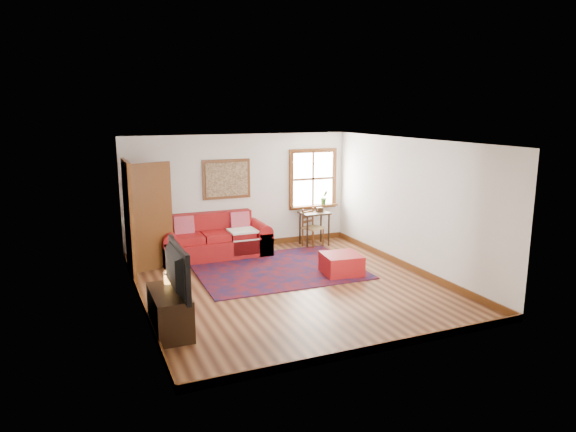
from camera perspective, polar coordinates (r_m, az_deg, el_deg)
name	(u,v)px	position (r m, az deg, el deg)	size (l,w,h in m)	color
ground	(289,286)	(9.03, 0.14, -7.75)	(5.50, 5.50, 0.00)	#422011
room_envelope	(289,192)	(8.63, 0.10, 2.67)	(5.04, 5.54, 2.52)	silver
window	(314,185)	(11.83, 2.95, 3.49)	(1.18, 0.20, 1.38)	white
doorway	(142,217)	(9.87, -15.90, -0.06)	(0.89, 1.08, 2.14)	black
framed_artwork	(227,179)	(11.07, -6.83, 4.08)	(1.05, 0.07, 0.85)	#5F3314
persian_rug	(277,269)	(9.91, -1.19, -5.90)	(3.06, 2.44, 0.02)	#550C0D
red_leather_sofa	(215,242)	(10.82, -8.15, -2.92)	(2.26, 0.93, 0.88)	maroon
red_ottoman	(341,264)	(9.62, 5.95, -5.35)	(0.68, 0.68, 0.39)	maroon
side_table	(314,218)	(11.52, 2.95, -0.19)	(0.63, 0.47, 0.76)	black
ladder_back_chair	(311,226)	(11.48, 2.62, -1.13)	(0.51, 0.50, 0.85)	tan
media_cabinet	(170,312)	(7.36, -13.00, -10.32)	(0.47, 1.05, 0.58)	black
television	(170,270)	(7.07, -12.96, -5.83)	(1.18, 0.15, 0.68)	black
candle_hurricane	(168,278)	(7.56, -13.22, -6.73)	(0.12, 0.12, 0.18)	silver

